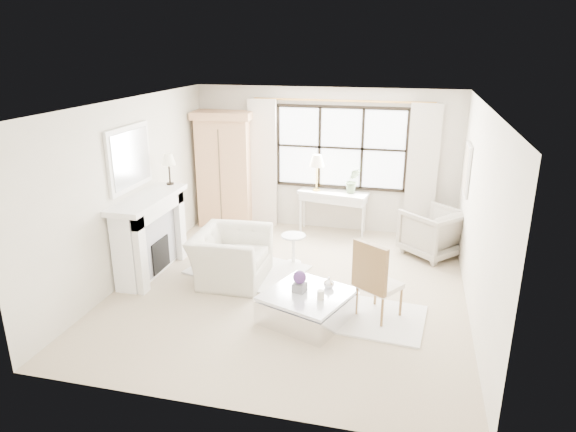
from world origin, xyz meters
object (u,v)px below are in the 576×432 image
club_armchair (231,256)px  coffee_table (307,306)px  armoire (225,168)px  console_table (333,212)px

club_armchair → coffee_table: 1.65m
armoire → console_table: bearing=-4.5°
console_table → club_armchair: console_table is taller
armoire → club_armchair: (0.96, -2.43, -0.76)m
console_table → armoire: bearing=-169.0°
console_table → club_armchair: (-1.17, -2.45, -0.02)m
armoire → coffee_table: armoire is taller
armoire → coffee_table: size_ratio=1.74×
armoire → console_table: armoire is taller
armoire → club_armchair: 2.72m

